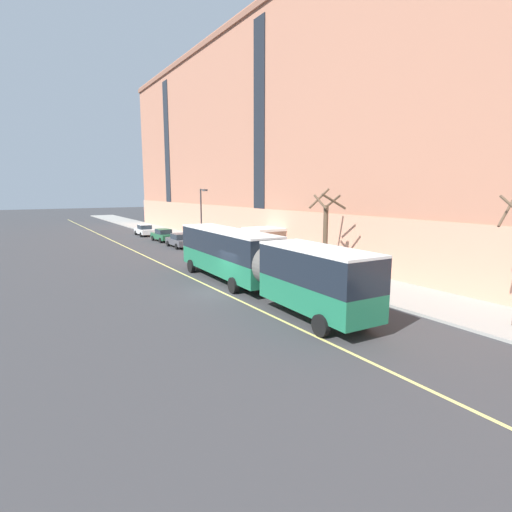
{
  "coord_description": "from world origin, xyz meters",
  "views": [
    {
      "loc": [
        -10.85,
        -21.81,
        6.32
      ],
      "look_at": [
        3.55,
        1.33,
        1.8
      ],
      "focal_mm": 28.0,
      "sensor_mm": 36.0,
      "label": 1
    }
  ],
  "objects_px": {
    "parked_car_green_4": "(163,235)",
    "city_bus": "(254,260)",
    "parked_car_white_6": "(144,230)",
    "street_lamp": "(202,211)",
    "parked_car_green_2": "(282,270)",
    "street_tree_mid_block": "(325,232)",
    "parked_car_darkgray_1": "(179,240)",
    "parked_car_green_5": "(229,254)"
  },
  "relations": [
    {
      "from": "parked_car_green_4",
      "to": "city_bus",
      "type": "bearing_deg",
      "value": -97.35
    },
    {
      "from": "parked_car_green_4",
      "to": "parked_car_white_6",
      "type": "height_order",
      "value": "same"
    },
    {
      "from": "parked_car_green_4",
      "to": "street_lamp",
      "type": "xyz_separation_m",
      "value": [
        1.69,
        -8.12,
        3.28
      ]
    },
    {
      "from": "parked_car_green_2",
      "to": "street_tree_mid_block",
      "type": "bearing_deg",
      "value": -11.17
    },
    {
      "from": "parked_car_darkgray_1",
      "to": "street_lamp",
      "type": "height_order",
      "value": "street_lamp"
    },
    {
      "from": "parked_car_green_2",
      "to": "parked_car_green_5",
      "type": "xyz_separation_m",
      "value": [
        0.13,
        8.13,
        0.0
      ]
    },
    {
      "from": "parked_car_green_2",
      "to": "street_lamp",
      "type": "xyz_separation_m",
      "value": [
        1.84,
        17.45,
        3.28
      ]
    },
    {
      "from": "street_tree_mid_block",
      "to": "street_lamp",
      "type": "xyz_separation_m",
      "value": [
        -1.54,
        18.12,
        0.71
      ]
    },
    {
      "from": "parked_car_green_5",
      "to": "street_tree_mid_block",
      "type": "xyz_separation_m",
      "value": [
        3.25,
        -8.8,
        2.57
      ]
    },
    {
      "from": "parked_car_green_2",
      "to": "street_lamp",
      "type": "height_order",
      "value": "street_lamp"
    },
    {
      "from": "parked_car_darkgray_1",
      "to": "street_tree_mid_block",
      "type": "bearing_deg",
      "value": -80.33
    },
    {
      "from": "city_bus",
      "to": "parked_car_darkgray_1",
      "type": "xyz_separation_m",
      "value": [
        3.33,
        21.32,
        -1.31
      ]
    },
    {
      "from": "parked_car_darkgray_1",
      "to": "parked_car_green_5",
      "type": "relative_size",
      "value": 1.0
    },
    {
      "from": "city_bus",
      "to": "parked_car_green_4",
      "type": "xyz_separation_m",
      "value": [
        3.54,
        27.4,
        -1.31
      ]
    },
    {
      "from": "parked_car_white_6",
      "to": "parked_car_darkgray_1",
      "type": "bearing_deg",
      "value": -90.26
    },
    {
      "from": "parked_car_white_6",
      "to": "street_lamp",
      "type": "height_order",
      "value": "street_lamp"
    },
    {
      "from": "parked_car_green_5",
      "to": "street_lamp",
      "type": "distance_m",
      "value": 10.03
    },
    {
      "from": "city_bus",
      "to": "parked_car_white_6",
      "type": "bearing_deg",
      "value": 84.44
    },
    {
      "from": "parked_car_darkgray_1",
      "to": "parked_car_green_2",
      "type": "height_order",
      "value": "same"
    },
    {
      "from": "parked_car_green_4",
      "to": "parked_car_white_6",
      "type": "xyz_separation_m",
      "value": [
        -0.14,
        7.48,
        0.0
      ]
    },
    {
      "from": "parked_car_green_2",
      "to": "parked_car_green_4",
      "type": "bearing_deg",
      "value": 89.65
    },
    {
      "from": "parked_car_darkgray_1",
      "to": "parked_car_green_4",
      "type": "distance_m",
      "value": 6.09
    },
    {
      "from": "parked_car_green_2",
      "to": "street_tree_mid_block",
      "type": "xyz_separation_m",
      "value": [
        3.38,
        -0.67,
        2.57
      ]
    },
    {
      "from": "parked_car_white_6",
      "to": "street_lamp",
      "type": "bearing_deg",
      "value": -83.3
    },
    {
      "from": "parked_car_green_5",
      "to": "street_tree_mid_block",
      "type": "distance_m",
      "value": 9.72
    },
    {
      "from": "street_tree_mid_block",
      "to": "parked_car_darkgray_1",
      "type": "bearing_deg",
      "value": 99.67
    },
    {
      "from": "city_bus",
      "to": "street_tree_mid_block",
      "type": "relative_size",
      "value": 3.05
    },
    {
      "from": "city_bus",
      "to": "street_lamp",
      "type": "distance_m",
      "value": 20.08
    },
    {
      "from": "city_bus",
      "to": "street_lamp",
      "type": "height_order",
      "value": "street_lamp"
    },
    {
      "from": "parked_car_white_6",
      "to": "street_tree_mid_block",
      "type": "bearing_deg",
      "value": -84.29
    },
    {
      "from": "parked_car_darkgray_1",
      "to": "parked_car_green_4",
      "type": "bearing_deg",
      "value": 88.05
    },
    {
      "from": "parked_car_green_2",
      "to": "parked_car_green_5",
      "type": "height_order",
      "value": "same"
    },
    {
      "from": "parked_car_white_6",
      "to": "street_tree_mid_block",
      "type": "xyz_separation_m",
      "value": [
        3.37,
        -33.71,
        2.57
      ]
    },
    {
      "from": "parked_car_green_4",
      "to": "parked_car_darkgray_1",
      "type": "bearing_deg",
      "value": -91.95
    },
    {
      "from": "parked_car_darkgray_1",
      "to": "parked_car_green_2",
      "type": "relative_size",
      "value": 1.07
    },
    {
      "from": "street_tree_mid_block",
      "to": "street_lamp",
      "type": "height_order",
      "value": "same"
    },
    {
      "from": "parked_car_darkgray_1",
      "to": "parked_car_green_4",
      "type": "xyz_separation_m",
      "value": [
        0.21,
        6.08,
        -0.0
      ]
    },
    {
      "from": "parked_car_green_4",
      "to": "parked_car_green_5",
      "type": "xyz_separation_m",
      "value": [
        -0.02,
        -17.44,
        0.0
      ]
    },
    {
      "from": "parked_car_white_6",
      "to": "city_bus",
      "type": "bearing_deg",
      "value": -95.56
    },
    {
      "from": "parked_car_green_4",
      "to": "street_tree_mid_block",
      "type": "xyz_separation_m",
      "value": [
        3.23,
        -26.23,
        2.57
      ]
    },
    {
      "from": "street_tree_mid_block",
      "to": "parked_car_white_6",
      "type": "bearing_deg",
      "value": 95.71
    },
    {
      "from": "street_lamp",
      "to": "parked_car_green_4",
      "type": "bearing_deg",
      "value": 101.75
    }
  ]
}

